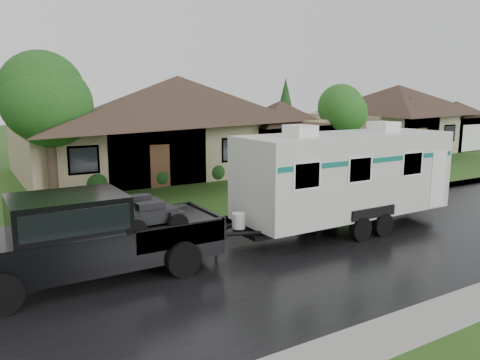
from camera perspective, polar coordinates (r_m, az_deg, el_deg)
name	(u,v)px	position (r m, az deg, el deg)	size (l,w,h in m)	color
ground	(293,231)	(16.26, 6.48, -6.20)	(140.00, 140.00, 0.00)	#2B4D18
road	(333,247)	(14.80, 11.26, -7.99)	(140.00, 8.00, 0.01)	black
curb	(257,215)	(18.00, 2.10, -4.27)	(140.00, 0.50, 0.15)	gray
lawn	(143,170)	(29.28, -11.74, 1.19)	(140.00, 26.00, 0.15)	#2B4D18
house_main	(184,112)	(28.73, -6.86, 8.21)	(19.44, 10.80, 6.90)	gray
house_neighbor	(401,111)	(41.55, 19.03, 7.98)	(15.12, 9.72, 6.45)	tan
tree_left_green	(48,101)	(21.09, -22.40, 8.88)	(3.67, 3.67, 6.07)	#382B1E
tree_right_green	(344,112)	(29.59, 12.51, 8.11)	(3.01, 3.01, 4.97)	#382B1E
shrub_row	(216,171)	(24.83, -2.98, 1.13)	(13.60, 1.00, 1.00)	#143814
pickup_truck	(82,234)	(12.37, -18.67, -6.27)	(6.64, 2.52, 2.21)	black
travel_trailer	(345,174)	(16.42, 12.68, 0.76)	(8.20, 2.88, 3.68)	silver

